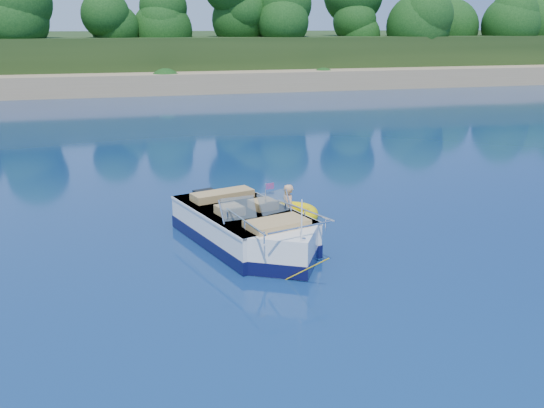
% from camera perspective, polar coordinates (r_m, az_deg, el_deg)
% --- Properties ---
extents(ground, '(160.00, 160.00, 0.00)m').
position_cam_1_polar(ground, '(12.15, -3.08, -7.66)').
color(ground, '#0A1A4B').
rests_on(ground, ground).
extents(shoreline, '(170.00, 59.00, 6.00)m').
position_cam_1_polar(shoreline, '(74.77, -13.61, 13.01)').
color(shoreline, '#997F59').
rests_on(shoreline, ground).
extents(treeline, '(150.00, 7.12, 8.19)m').
position_cam_1_polar(treeline, '(51.92, -13.04, 16.76)').
color(treeline, '#312010').
rests_on(treeline, ground).
extents(motorboat, '(2.98, 5.49, 1.88)m').
position_cam_1_polar(motorboat, '(14.08, -2.12, -2.59)').
color(motorboat, white).
rests_on(motorboat, ground).
extents(tow_tube, '(1.51, 1.51, 0.38)m').
position_cam_1_polar(tow_tube, '(16.24, 1.84, -0.94)').
color(tow_tube, '#FFD800').
rests_on(tow_tube, ground).
extents(boy, '(0.47, 0.80, 1.48)m').
position_cam_1_polar(boy, '(16.26, 1.45, -1.28)').
color(boy, tan).
rests_on(boy, ground).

